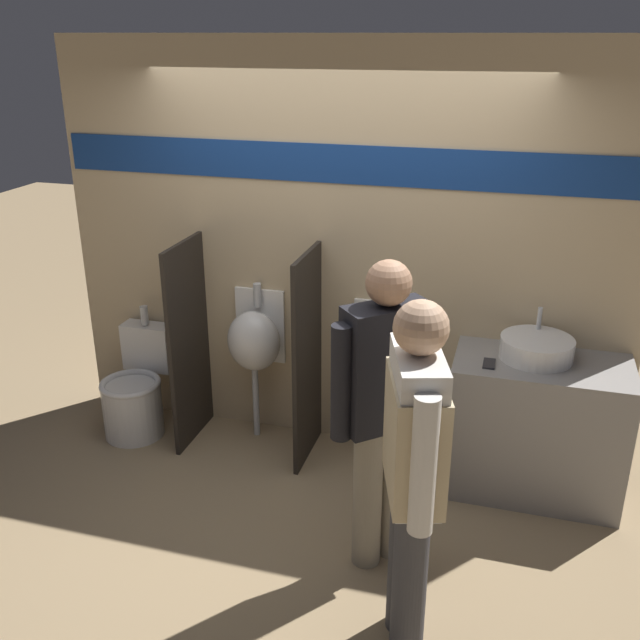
# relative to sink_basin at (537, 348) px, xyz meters

# --- Properties ---
(ground_plane) EXTENTS (16.00, 16.00, 0.00)m
(ground_plane) POSITION_rel_sink_basin_xyz_m (-1.30, -0.35, -0.95)
(ground_plane) COLOR #997F5B
(display_wall) EXTENTS (3.85, 0.07, 2.70)m
(display_wall) POSITION_rel_sink_basin_xyz_m (-1.30, 0.25, 0.41)
(display_wall) COLOR tan
(display_wall) RESTS_ON ground_plane
(sink_counter) EXTENTS (1.04, 0.56, 0.88)m
(sink_counter) POSITION_rel_sink_basin_xyz_m (0.05, -0.06, -0.51)
(sink_counter) COLOR gray
(sink_counter) RESTS_ON ground_plane
(sink_basin) EXTENTS (0.44, 0.44, 0.27)m
(sink_basin) POSITION_rel_sink_basin_xyz_m (0.00, 0.00, 0.00)
(sink_basin) COLOR white
(sink_basin) RESTS_ON sink_counter
(cell_phone) EXTENTS (0.07, 0.14, 0.01)m
(cell_phone) POSITION_rel_sink_basin_xyz_m (-0.26, -0.17, -0.06)
(cell_phone) COLOR #232328
(cell_phone) RESTS_ON sink_counter
(divider_near_counter) EXTENTS (0.03, 0.56, 1.44)m
(divider_near_counter) POSITION_rel_sink_basin_xyz_m (-2.27, -0.06, -0.23)
(divider_near_counter) COLOR #28231E
(divider_near_counter) RESTS_ON ground_plane
(divider_mid) EXTENTS (0.03, 0.56, 1.44)m
(divider_mid) POSITION_rel_sink_basin_xyz_m (-1.42, -0.06, -0.23)
(divider_mid) COLOR #28231E
(divider_mid) RESTS_ON ground_plane
(urinal_near_counter) EXTENTS (0.37, 0.29, 1.12)m
(urinal_near_counter) POSITION_rel_sink_basin_xyz_m (-1.85, 0.09, -0.21)
(urinal_near_counter) COLOR silver
(urinal_near_counter) RESTS_ON ground_plane
(urinal_far) EXTENTS (0.37, 0.29, 1.12)m
(urinal_far) POSITION_rel_sink_basin_xyz_m (-1.00, 0.09, -0.21)
(urinal_far) COLOR silver
(urinal_far) RESTS_ON ground_plane
(toilet) EXTENTS (0.43, 0.59, 0.89)m
(toilet) POSITION_rel_sink_basin_xyz_m (-2.70, -0.10, -0.65)
(toilet) COLOR white
(toilet) RESTS_ON ground_plane
(person_in_vest) EXTENTS (0.34, 0.58, 1.73)m
(person_in_vest) POSITION_rel_sink_basin_xyz_m (-0.51, -1.49, 0.06)
(person_in_vest) COLOR #3D3D42
(person_in_vest) RESTS_ON ground_plane
(person_with_lanyard) EXTENTS (0.47, 0.44, 1.72)m
(person_with_lanyard) POSITION_rel_sink_basin_xyz_m (-0.74, -0.95, 0.00)
(person_with_lanyard) COLOR gray
(person_with_lanyard) RESTS_ON ground_plane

